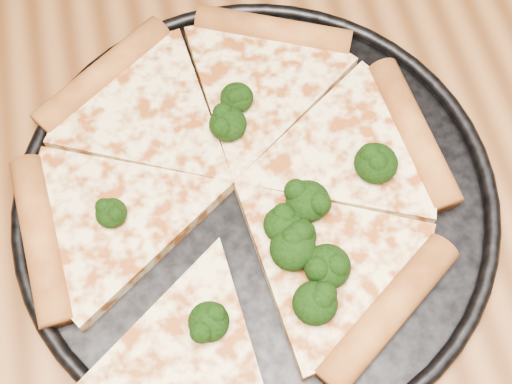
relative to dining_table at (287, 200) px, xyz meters
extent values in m
plane|color=brown|center=(0.00, 0.00, -0.66)|extent=(4.00, 4.00, 0.00)
cube|color=brown|center=(0.00, 0.00, 0.07)|extent=(1.20, 0.90, 0.04)
cylinder|color=black|center=(-0.04, -0.03, 0.09)|extent=(0.37, 0.37, 0.01)
torus|color=black|center=(-0.04, -0.03, 0.10)|extent=(0.39, 0.39, 0.01)
cylinder|color=#C27030|center=(0.10, -0.01, 0.11)|extent=(0.04, 0.14, 0.03)
cylinder|color=#C27030|center=(0.01, 0.11, 0.11)|extent=(0.14, 0.08, 0.03)
cylinder|color=#C27030|center=(-0.14, 0.10, 0.11)|extent=(0.13, 0.10, 0.03)
cylinder|color=#C27030|center=(-0.21, -0.04, 0.11)|extent=(0.04, 0.14, 0.03)
cylinder|color=#C27030|center=(0.03, -0.15, 0.11)|extent=(0.13, 0.10, 0.03)
ellipsoid|color=black|center=(-0.05, 0.02, 0.12)|extent=(0.03, 0.03, 0.02)
ellipsoid|color=black|center=(0.00, -0.11, 0.12)|extent=(0.03, 0.03, 0.03)
ellipsoid|color=black|center=(-0.02, -0.14, 0.12)|extent=(0.03, 0.03, 0.02)
ellipsoid|color=black|center=(-0.03, -0.07, 0.12)|extent=(0.03, 0.03, 0.02)
ellipsoid|color=black|center=(-0.04, 0.05, 0.12)|extent=(0.03, 0.03, 0.02)
ellipsoid|color=black|center=(-0.15, -0.03, 0.12)|extent=(0.02, 0.02, 0.02)
ellipsoid|color=black|center=(-0.02, -0.09, 0.12)|extent=(0.03, 0.03, 0.03)
ellipsoid|color=black|center=(0.06, -0.04, 0.12)|extent=(0.03, 0.03, 0.03)
ellipsoid|color=black|center=(-0.09, -0.13, 0.12)|extent=(0.03, 0.03, 0.02)
ellipsoid|color=black|center=(-0.01, -0.08, 0.12)|extent=(0.02, 0.02, 0.02)
ellipsoid|color=black|center=(0.00, -0.06, 0.12)|extent=(0.03, 0.03, 0.03)
camera|label=1|loc=(-0.09, -0.26, 0.59)|focal=47.31mm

